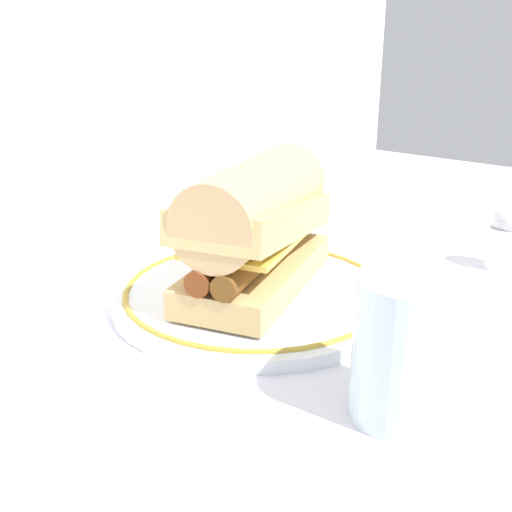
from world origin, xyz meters
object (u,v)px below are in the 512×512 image
object	(u,v)px
plate	(256,293)
salt_shaker	(504,238)
drinking_glass	(405,358)
sausage_sandwich	(256,224)

from	to	relation	value
plate	salt_shaker	world-z (taller)	salt_shaker
plate	drinking_glass	xyz separation A→B (m)	(-0.08, -0.19, 0.03)
sausage_sandwich	plate	bearing A→B (deg)	72.67
sausage_sandwich	salt_shaker	bearing A→B (deg)	-50.31
sausage_sandwich	salt_shaker	world-z (taller)	sausage_sandwich
sausage_sandwich	drinking_glass	xyz separation A→B (m)	(-0.08, -0.19, -0.03)
drinking_glass	salt_shaker	world-z (taller)	drinking_glass
plate	sausage_sandwich	bearing A→B (deg)	-90.00
plate	sausage_sandwich	size ratio (longest dim) A/B	1.28
plate	sausage_sandwich	world-z (taller)	sausage_sandwich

